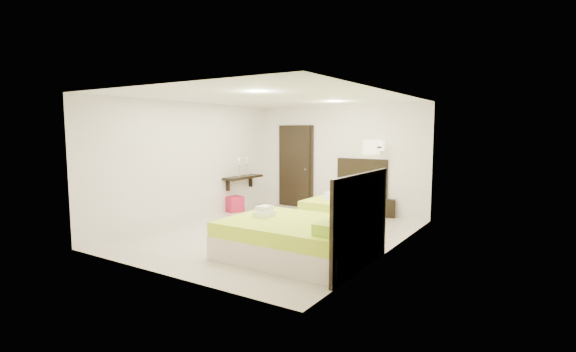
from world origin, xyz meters
The scene contains 7 objects.
floor centered at (0.00, 0.00, 0.00)m, with size 5.50×5.50×0.00m, color beige.
bed_single centered at (0.64, 1.77, 0.32)m, with size 1.27×2.11×1.74m.
bed_double centered at (1.22, -1.07, 0.33)m, with size 2.23×1.90×1.84m.
nightstand centered at (1.22, 2.72, 0.21)m, with size 0.47×0.42×0.42m, color black.
ottoman centered at (-2.10, 1.27, 0.19)m, with size 0.38×0.38×0.38m, color #A41535.
door centered at (-1.20, 2.70, 1.05)m, with size 1.02×0.15×2.14m.
console_shelf centered at (-2.08, 1.60, 0.82)m, with size 0.35×1.20×0.78m.
Camera 1 is at (4.48, -6.52, 1.99)m, focal length 26.00 mm.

